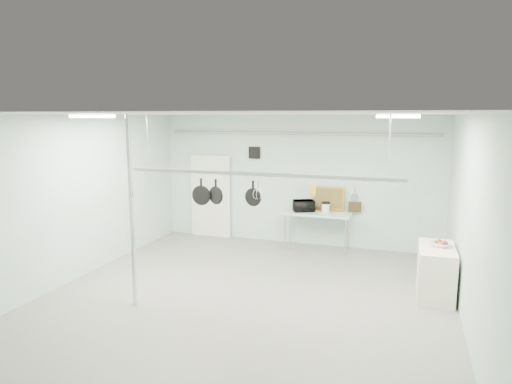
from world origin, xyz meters
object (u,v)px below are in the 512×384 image
(coffee_canister, at_px, (326,208))
(skillet_right, at_px, (253,193))
(side_cabinet, at_px, (436,272))
(microwave, at_px, (304,206))
(prep_table, at_px, (317,215))
(skillet_mid, at_px, (216,192))
(fruit_bowl, at_px, (441,244))
(pot_rack, at_px, (258,172))
(chrome_pole, at_px, (131,212))
(skillet_left, at_px, (201,191))

(coffee_canister, distance_m, skillet_right, 3.51)
(side_cabinet, distance_m, microwave, 3.67)
(prep_table, xyz_separation_m, skillet_mid, (-1.17, -3.30, 1.03))
(side_cabinet, bearing_deg, coffee_canister, 136.55)
(fruit_bowl, relative_size, skillet_right, 0.81)
(pot_rack, xyz_separation_m, fruit_bowl, (3.01, 1.15, -1.29))
(coffee_canister, distance_m, fruit_bowl, 3.25)
(skillet_right, bearing_deg, fruit_bowl, 30.04)
(chrome_pole, bearing_deg, pot_rack, 25.35)
(coffee_canister, relative_size, skillet_left, 0.47)
(microwave, bearing_deg, skillet_mid, 50.91)
(side_cabinet, bearing_deg, skillet_left, -164.64)
(skillet_right, bearing_deg, microwave, 96.99)
(chrome_pole, relative_size, prep_table, 2.00)
(prep_table, distance_m, skillet_left, 3.75)
(microwave, xyz_separation_m, fruit_bowl, (2.94, -2.16, -0.10))
(chrome_pole, relative_size, side_cabinet, 2.67)
(coffee_canister, bearing_deg, skillet_right, -101.65)
(side_cabinet, distance_m, coffee_canister, 3.29)
(prep_table, xyz_separation_m, microwave, (-0.33, 0.01, 0.21))
(fruit_bowl, bearing_deg, chrome_pole, -157.36)
(skillet_mid, distance_m, skillet_right, 0.69)
(prep_table, bearing_deg, fruit_bowl, -39.57)
(coffee_canister, bearing_deg, pot_rack, -100.20)
(skillet_mid, bearing_deg, chrome_pole, -120.02)
(fruit_bowl, distance_m, skillet_mid, 4.06)
(prep_table, relative_size, skillet_right, 3.86)
(skillet_mid, bearing_deg, coffee_canister, 88.94)
(microwave, height_order, skillet_right, skillet_right)
(skillet_right, bearing_deg, chrome_pole, -143.88)
(side_cabinet, bearing_deg, microwave, 142.56)
(coffee_canister, relative_size, skillet_right, 0.52)
(prep_table, relative_size, skillet_left, 3.51)
(chrome_pole, xyz_separation_m, skillet_left, (0.84, 0.90, 0.26))
(skillet_mid, height_order, skillet_right, same)
(skillet_left, height_order, skillet_right, same)
(skillet_left, bearing_deg, prep_table, 65.82)
(fruit_bowl, bearing_deg, skillet_mid, -163.14)
(chrome_pole, xyz_separation_m, side_cabinet, (4.85, 2.00, -1.15))
(skillet_left, bearing_deg, pot_rack, -0.39)
(prep_table, bearing_deg, pot_rack, -96.91)
(skillet_left, bearing_deg, chrome_pole, -133.58)
(skillet_right, bearing_deg, skillet_left, -170.29)
(chrome_pole, distance_m, microwave, 4.68)
(side_cabinet, xyz_separation_m, pot_rack, (-2.95, -1.10, 1.78))
(chrome_pole, distance_m, skillet_mid, 1.47)
(pot_rack, height_order, skillet_right, pot_rack)
(chrome_pole, xyz_separation_m, skillet_right, (1.81, 0.90, 0.28))
(chrome_pole, relative_size, coffee_canister, 14.80)
(pot_rack, relative_size, fruit_bowl, 14.36)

